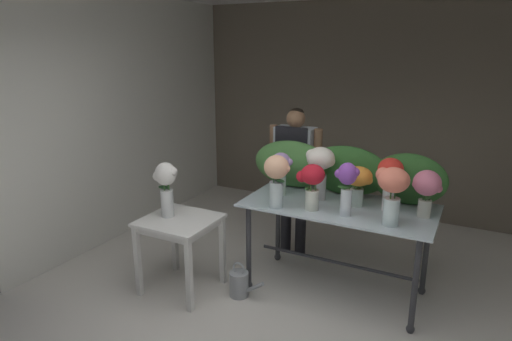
{
  "coord_description": "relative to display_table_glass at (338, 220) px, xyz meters",
  "views": [
    {
      "loc": [
        1.38,
        -2.23,
        2.27
      ],
      "look_at": [
        -0.39,
        1.16,
        1.19
      ],
      "focal_mm": 30.9,
      "sensor_mm": 36.0,
      "label": 1
    }
  ],
  "objects": [
    {
      "name": "wall_back",
      "position": [
        -0.31,
        2.35,
        0.71
      ],
      "size": [
        5.07,
        0.12,
        2.87
      ],
      "primitive_type": "cube",
      "color": "#706656",
      "rests_on": "ground"
    },
    {
      "name": "side_table_white",
      "position": [
        -1.32,
        -0.64,
        -0.1
      ],
      "size": [
        0.66,
        0.63,
        0.73
      ],
      "color": "white",
      "rests_on": "ground"
    },
    {
      "name": "florist",
      "position": [
        -0.69,
        0.6,
        0.29
      ],
      "size": [
        0.6,
        0.24,
        1.64
      ],
      "color": "#232328",
      "rests_on": "ground"
    },
    {
      "name": "vase_ivory_ranunculus",
      "position": [
        -0.21,
        0.07,
        0.48
      ],
      "size": [
        0.27,
        0.26,
        0.5
      ],
      "color": "silver",
      "rests_on": "display_table_glass"
    },
    {
      "name": "vase_scarlet_freesia",
      "position": [
        0.42,
        0.06,
        0.45
      ],
      "size": [
        0.22,
        0.22,
        0.47
      ],
      "color": "silver",
      "rests_on": "display_table_glass"
    },
    {
      "name": "vase_lilac_tulips",
      "position": [
        -0.59,
        0.01,
        0.41
      ],
      "size": [
        0.25,
        0.19,
        0.42
      ],
      "color": "silver",
      "rests_on": "display_table_glass"
    },
    {
      "name": "vase_rosy_anemones",
      "position": [
        0.72,
        0.05,
        0.4
      ],
      "size": [
        0.25,
        0.23,
        0.41
      ],
      "color": "silver",
      "rests_on": "display_table_glass"
    },
    {
      "name": "vase_white_roses_tall",
      "position": [
        -1.45,
        -0.64,
        0.31
      ],
      "size": [
        0.24,
        0.2,
        0.52
      ],
      "color": "silver",
      "rests_on": "side_table_white"
    },
    {
      "name": "foliage_backdrop",
      "position": [
        -0.07,
        0.31,
        0.39
      ],
      "size": [
        1.89,
        0.25,
        0.48
      ],
      "color": "#477F3D",
      "rests_on": "display_table_glass"
    },
    {
      "name": "ground_plane",
      "position": [
        -0.31,
        0.44,
        -0.73
      ],
      "size": [
        8.41,
        8.41,
        0.0
      ],
      "primitive_type": "plane",
      "color": "silver"
    },
    {
      "name": "vase_coral_peonies",
      "position": [
        0.5,
        -0.26,
        0.45
      ],
      "size": [
        0.27,
        0.25,
        0.48
      ],
      "color": "silver",
      "rests_on": "display_table_glass"
    },
    {
      "name": "wall_left",
      "position": [
        -2.84,
        0.44,
        0.71
      ],
      "size": [
        0.12,
        3.94,
        2.87
      ],
      "primitive_type": "cube",
      "color": "silver",
      "rests_on": "ground"
    },
    {
      "name": "vase_crimson_roses",
      "position": [
        -0.19,
        -0.23,
        0.4
      ],
      "size": [
        0.25,
        0.21,
        0.41
      ],
      "color": "silver",
      "rests_on": "display_table_glass"
    },
    {
      "name": "vase_peach_carnations",
      "position": [
        -0.48,
        -0.32,
        0.44
      ],
      "size": [
        0.23,
        0.22,
        0.48
      ],
      "color": "silver",
      "rests_on": "display_table_glass"
    },
    {
      "name": "watering_can",
      "position": [
        -0.77,
        -0.5,
        -0.6
      ],
      "size": [
        0.35,
        0.18,
        0.34
      ],
      "color": "#999EA3",
      "rests_on": "ground"
    },
    {
      "name": "vase_sunset_snapdragons",
      "position": [
        0.15,
        0.05,
        0.39
      ],
      "size": [
        0.26,
        0.25,
        0.37
      ],
      "color": "silver",
      "rests_on": "display_table_glass"
    },
    {
      "name": "vase_violet_stock",
      "position": [
        0.13,
        -0.23,
        0.43
      ],
      "size": [
        0.2,
        0.16,
        0.47
      ],
      "color": "silver",
      "rests_on": "display_table_glass"
    },
    {
      "name": "display_table_glass",
      "position": [
        0.0,
        0.0,
        0.0
      ],
      "size": [
        1.71,
        0.87,
        0.88
      ],
      "color": "silver",
      "rests_on": "ground"
    }
  ]
}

